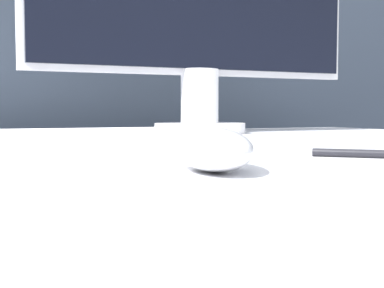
# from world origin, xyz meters

# --- Properties ---
(partition_panel) EXTENTS (5.00, 0.03, 1.41)m
(partition_panel) POSITION_xyz_m (0.00, 0.67, 0.71)
(partition_panel) COLOR #333D4C
(partition_panel) RESTS_ON ground_plane
(computer_mouse_near) EXTENTS (0.09, 0.13, 0.03)m
(computer_mouse_near) POSITION_xyz_m (-0.01, -0.21, 0.78)
(computer_mouse_near) COLOR white
(computer_mouse_near) RESTS_ON desk
(keyboard) EXTENTS (0.39, 0.14, 0.02)m
(keyboard) POSITION_xyz_m (-0.07, 0.01, 0.78)
(keyboard) COLOR silver
(keyboard) RESTS_ON desk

